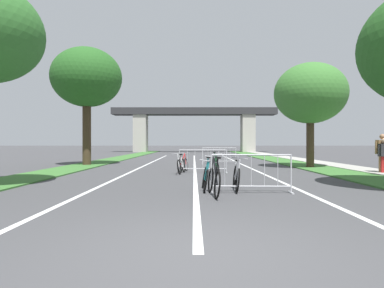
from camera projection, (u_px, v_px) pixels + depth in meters
ground_plane at (198, 255)px, 3.92m from camera, size 300.00×300.00×0.00m
grass_verge_left at (113, 160)px, 25.49m from camera, size 2.06×52.63×0.05m
grass_verge_right at (277, 160)px, 25.42m from camera, size 2.06×52.63×0.05m
sidewalk_path_right at (300, 160)px, 25.41m from camera, size 1.60×52.63×0.08m
lane_stripe_center at (195, 166)px, 19.15m from camera, size 0.14×30.45×0.01m
lane_stripe_right_lane at (245, 166)px, 19.13m from camera, size 0.14×30.45×0.01m
lane_stripe_left_lane at (144, 166)px, 19.16m from camera, size 0.14×30.45×0.01m
overpass_bridge at (194, 121)px, 47.40m from camera, size 23.76×2.84×6.41m
tree_left_cypress_far at (87, 78)px, 19.42m from camera, size 4.16×4.16×7.05m
tree_right_pine_far at (310, 94)px, 17.50m from camera, size 3.84×3.84×5.67m
crowd_barrier_nearest at (251, 174)px, 8.75m from camera, size 2.21×0.49×1.05m
crowd_barrier_second at (203, 161)px, 14.75m from camera, size 2.22×0.52×1.05m
crowd_barrier_third at (219, 156)px, 20.73m from camera, size 2.21×0.50×1.05m
bicycle_silver_0 at (236, 177)px, 9.27m from camera, size 0.44×1.71×0.97m
bicycle_teal_1 at (205, 177)px, 9.32m from camera, size 0.53×1.61×0.96m
bicycle_red_2 at (183, 164)px, 15.13m from camera, size 0.55×1.59×0.88m
bicycle_white_3 at (181, 165)px, 14.34m from camera, size 0.59×1.65×0.94m
bicycle_black_4 at (214, 181)px, 8.31m from camera, size 0.48×1.75×1.02m
bicycle_green_5 at (217, 165)px, 14.31m from camera, size 0.54×1.67×0.97m
pedestrian_strolling at (384, 152)px, 13.90m from camera, size 0.57×0.26×1.56m
pedestrian_pushing_bike at (382, 150)px, 14.15m from camera, size 0.63×0.30×1.75m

